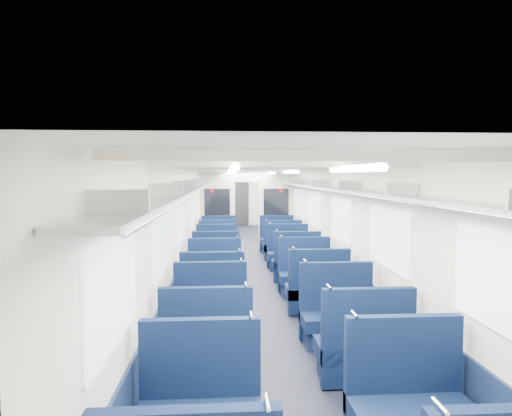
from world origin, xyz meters
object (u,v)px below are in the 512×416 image
(end_door, at_px, (240,203))
(seat_6, at_px, (210,318))
(seat_15, at_px, (288,255))
(seat_3, at_px, (408,409))
(seat_2, at_px, (200,414))
(bulkhead, at_px, (247,208))
(seat_13, at_px, (296,265))
(seat_7, at_px, (338,319))
(seat_14, at_px, (217,255))
(seat_12, at_px, (216,265))
(seat_4, at_px, (207,350))
(seat_5, at_px, (364,352))
(seat_18, at_px, (219,241))
(seat_9, at_px, (317,292))
(seat_11, at_px, (305,277))
(seat_8, at_px, (213,297))
(seat_17, at_px, (282,247))
(seat_19, at_px, (277,241))
(seat_16, at_px, (218,247))
(seat_10, at_px, (215,279))

(end_door, height_order, seat_6, end_door)
(seat_15, bearing_deg, seat_6, -110.21)
(seat_3, bearing_deg, seat_2, 178.79)
(seat_3, bearing_deg, seat_15, 90.00)
(bulkhead, bearing_deg, seat_3, -85.20)
(seat_6, height_order, seat_13, same)
(seat_7, bearing_deg, seat_14, 109.41)
(seat_14, bearing_deg, seat_12, -90.00)
(seat_4, distance_m, seat_5, 1.67)
(end_door, distance_m, seat_5, 15.01)
(seat_13, bearing_deg, seat_2, -106.23)
(seat_4, distance_m, seat_18, 7.85)
(end_door, distance_m, seat_9, 12.61)
(seat_7, relative_size, seat_15, 1.00)
(seat_7, xyz_separation_m, seat_18, (-1.66, 6.92, 0.00))
(seat_2, xyz_separation_m, seat_11, (1.66, 4.63, 0.00))
(seat_8, xyz_separation_m, seat_17, (1.66, 4.61, 0.00))
(bulkhead, distance_m, seat_19, 1.41)
(seat_8, xyz_separation_m, seat_18, (0.00, 5.74, 0.00))
(seat_14, relative_size, seat_18, 1.00)
(end_door, distance_m, seat_19, 7.03)
(bulkhead, xyz_separation_m, seat_19, (0.83, -0.70, -0.90))
(seat_9, xyz_separation_m, seat_14, (-1.66, 3.40, 0.00))
(seat_5, xyz_separation_m, seat_13, (0.00, 4.57, 0.00))
(seat_5, relative_size, seat_16, 1.00)
(seat_11, bearing_deg, bulkhead, 99.03)
(seat_7, bearing_deg, seat_2, -126.80)
(seat_17, bearing_deg, seat_14, -147.22)
(end_door, xyz_separation_m, seat_14, (-0.83, -9.17, -0.67))
(seat_11, distance_m, seat_19, 4.52)
(seat_8, bearing_deg, seat_3, -64.17)
(seat_6, distance_m, seat_17, 5.88)
(seat_8, xyz_separation_m, seat_16, (0.00, 4.76, 0.00))
(bulkhead, height_order, seat_19, bulkhead)
(seat_7, xyz_separation_m, seat_10, (-1.66, 2.37, 0.00))
(seat_7, bearing_deg, seat_10, 125.04)
(end_door, height_order, seat_9, end_door)
(seat_6, distance_m, seat_8, 1.03)
(seat_10, relative_size, seat_19, 1.00)
(seat_14, bearing_deg, seat_8, -90.00)
(seat_2, relative_size, seat_4, 1.00)
(bulkhead, distance_m, seat_15, 3.22)
(end_door, xyz_separation_m, seat_5, (0.83, -14.97, -0.67))
(seat_12, bearing_deg, seat_15, 30.93)
(seat_16, relative_size, seat_17, 1.00)
(seat_2, relative_size, seat_10, 1.00)
(seat_3, bearing_deg, seat_12, 105.68)
(seat_15, relative_size, seat_19, 1.00)
(seat_6, distance_m, seat_15, 4.80)
(seat_15, distance_m, seat_17, 1.13)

